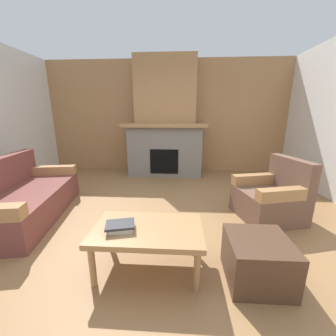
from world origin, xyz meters
name	(u,v)px	position (x,y,z in m)	size (l,w,h in m)	color
ground	(150,229)	(0.00, 0.00, 0.00)	(9.00, 9.00, 0.00)	olive
wall_back_wood_panel	(166,117)	(0.00, 3.00, 1.35)	(6.00, 0.12, 2.70)	#A87A4C
fireplace	(165,126)	(0.00, 2.62, 1.16)	(1.90, 0.82, 2.70)	gray
couch	(22,199)	(-1.82, 0.20, 0.29)	(1.15, 1.92, 0.85)	brown
armchair	(271,198)	(1.65, 0.44, 0.29)	(0.92, 0.92, 0.85)	brown
coffee_table	(148,233)	(0.08, -0.67, 0.38)	(1.00, 0.60, 0.43)	#A87A4C
ottoman	(257,260)	(1.06, -0.75, 0.20)	(0.52, 0.52, 0.40)	#4C3323
book_stack_near_edge	(121,226)	(-0.15, -0.72, 0.46)	(0.29, 0.24, 0.07)	beige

